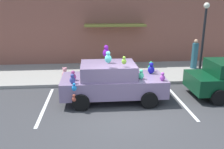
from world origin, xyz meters
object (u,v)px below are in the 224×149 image
object	(u,v)px
street_lamp_post	(204,33)
pedestrian_near_shopfront	(195,55)
teddy_bear_on_sidewalk	(65,73)
plush_covered_car	(112,81)

from	to	relation	value
street_lamp_post	pedestrian_near_shopfront	size ratio (longest dim) A/B	2.19
teddy_bear_on_sidewalk	pedestrian_near_shopfront	distance (m)	7.44
pedestrian_near_shopfront	teddy_bear_on_sidewalk	bearing A→B (deg)	-169.40
plush_covered_car	street_lamp_post	world-z (taller)	street_lamp_post
street_lamp_post	pedestrian_near_shopfront	distance (m)	2.37
street_lamp_post	pedestrian_near_shopfront	bearing A→B (deg)	75.25
teddy_bear_on_sidewalk	street_lamp_post	distance (m)	7.13
plush_covered_car	street_lamp_post	xyz separation A→B (m)	(4.65, 2.15, 1.63)
street_lamp_post	teddy_bear_on_sidewalk	bearing A→B (deg)	176.52
pedestrian_near_shopfront	plush_covered_car	bearing A→B (deg)	-142.51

